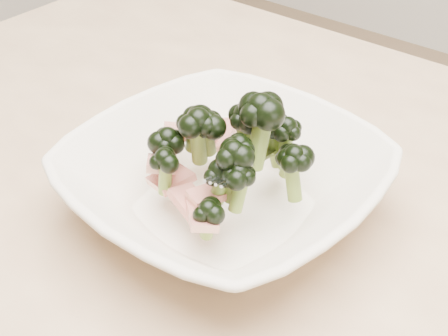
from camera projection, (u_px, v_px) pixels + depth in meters
The scene contains 2 objects.
dining_table at pixel (280, 301), 0.63m from camera, with size 1.20×0.80×0.75m.
broccoli_dish at pixel (225, 177), 0.57m from camera, with size 0.29×0.29×0.13m.
Camera 1 is at (0.22, -0.37, 1.13)m, focal length 50.00 mm.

